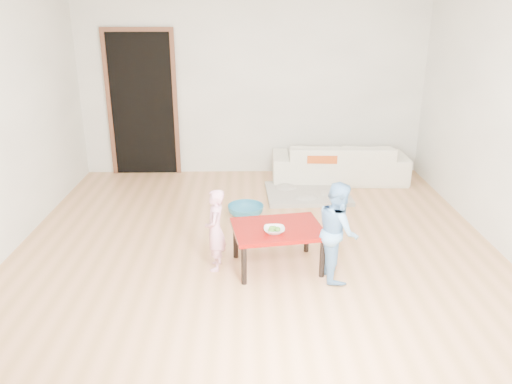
{
  "coord_description": "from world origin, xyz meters",
  "views": [
    {
      "loc": [
        -0.09,
        -4.8,
        2.34
      ],
      "look_at": [
        0.0,
        -0.2,
        0.65
      ],
      "focal_mm": 35.0,
      "sensor_mm": 36.0,
      "label": 1
    }
  ],
  "objects_px": {
    "child_blue": "(338,231)",
    "child_pink": "(215,230)",
    "red_table": "(277,247)",
    "basin": "(246,211)",
    "bowl": "(274,230)",
    "sofa": "(339,162)"
  },
  "relations": [
    {
      "from": "child_blue",
      "to": "child_pink",
      "type": "bearing_deg",
      "value": 76.79
    },
    {
      "from": "red_table",
      "to": "child_pink",
      "type": "distance_m",
      "value": 0.62
    },
    {
      "from": "child_pink",
      "to": "basin",
      "type": "height_order",
      "value": "child_pink"
    },
    {
      "from": "red_table",
      "to": "basin",
      "type": "xyz_separation_m",
      "value": [
        -0.3,
        1.26,
        -0.14
      ]
    },
    {
      "from": "basin",
      "to": "child_pink",
      "type": "bearing_deg",
      "value": -102.5
    },
    {
      "from": "basin",
      "to": "bowl",
      "type": "bearing_deg",
      "value": -79.18
    },
    {
      "from": "child_pink",
      "to": "child_blue",
      "type": "xyz_separation_m",
      "value": [
        1.12,
        -0.18,
        0.06
      ]
    },
    {
      "from": "basin",
      "to": "sofa",
      "type": "bearing_deg",
      "value": 44.32
    },
    {
      "from": "bowl",
      "to": "child_pink",
      "type": "bearing_deg",
      "value": 169.42
    },
    {
      "from": "sofa",
      "to": "basin",
      "type": "bearing_deg",
      "value": 45.98
    },
    {
      "from": "red_table",
      "to": "child_blue",
      "type": "xyz_separation_m",
      "value": [
        0.53,
        -0.19,
        0.25
      ]
    },
    {
      "from": "child_pink",
      "to": "basin",
      "type": "relative_size",
      "value": 1.85
    },
    {
      "from": "red_table",
      "to": "bowl",
      "type": "distance_m",
      "value": 0.26
    },
    {
      "from": "red_table",
      "to": "basin",
      "type": "height_order",
      "value": "red_table"
    },
    {
      "from": "child_blue",
      "to": "basin",
      "type": "distance_m",
      "value": 1.72
    },
    {
      "from": "bowl",
      "to": "child_blue",
      "type": "distance_m",
      "value": 0.58
    },
    {
      "from": "child_blue",
      "to": "basin",
      "type": "height_order",
      "value": "child_blue"
    },
    {
      "from": "bowl",
      "to": "red_table",
      "type": "bearing_deg",
      "value": 71.47
    },
    {
      "from": "sofa",
      "to": "child_pink",
      "type": "bearing_deg",
      "value": 59.53
    },
    {
      "from": "child_pink",
      "to": "child_blue",
      "type": "relative_size",
      "value": 0.86
    },
    {
      "from": "bowl",
      "to": "child_blue",
      "type": "xyz_separation_m",
      "value": [
        0.57,
        -0.07,
        0.02
      ]
    },
    {
      "from": "basin",
      "to": "child_blue",
      "type": "bearing_deg",
      "value": -60.11
    }
  ]
}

